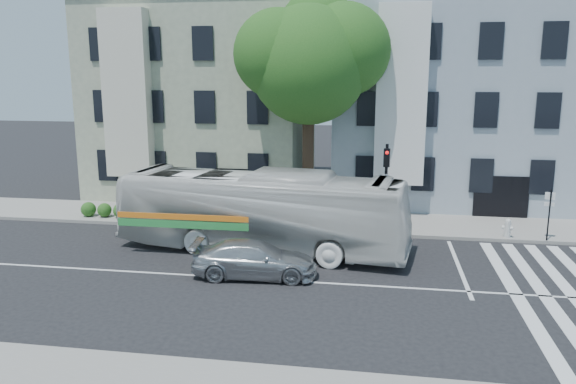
% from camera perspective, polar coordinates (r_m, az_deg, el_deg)
% --- Properties ---
extents(ground, '(120.00, 120.00, 0.00)m').
position_cam_1_polar(ground, '(19.94, -1.13, -8.96)').
color(ground, black).
rests_on(ground, ground).
extents(sidewalk_far, '(80.00, 4.00, 0.15)m').
position_cam_1_polar(sidewalk_far, '(27.45, 1.87, -2.91)').
color(sidewalk_far, gray).
rests_on(sidewalk_far, ground).
extents(building_left, '(12.00, 10.00, 11.00)m').
position_cam_1_polar(building_left, '(34.93, -8.16, 9.20)').
color(building_left, gray).
rests_on(building_left, ground).
extents(building_right, '(12.00, 10.00, 11.00)m').
position_cam_1_polar(building_right, '(33.55, 15.62, 8.78)').
color(building_right, '#8D9AA7').
rests_on(building_right, ground).
extents(street_tree, '(7.30, 5.90, 11.10)m').
position_cam_1_polar(street_tree, '(27.26, 2.32, 13.46)').
color(street_tree, '#2D2116').
rests_on(street_tree, ground).
extents(bus, '(4.39, 12.15, 3.31)m').
position_cam_1_polar(bus, '(22.68, -2.75, -1.99)').
color(bus, silver).
rests_on(bus, ground).
extents(sedan, '(2.14, 4.57, 1.29)m').
position_cam_1_polar(sedan, '(20.14, -3.43, -6.81)').
color(sedan, '#BABEC2').
rests_on(sedan, ground).
extents(hedge, '(8.43, 3.02, 0.70)m').
position_cam_1_polar(hedge, '(27.79, -11.90, -2.07)').
color(hedge, '#2D571C').
rests_on(hedge, sidewalk_far).
extents(traffic_signal, '(0.42, 0.52, 4.04)m').
position_cam_1_polar(traffic_signal, '(25.49, 9.94, 1.60)').
color(traffic_signal, black).
rests_on(traffic_signal, ground).
extents(fire_hydrant, '(0.48, 0.31, 0.83)m').
position_cam_1_polar(fire_hydrant, '(26.08, 21.41, -3.41)').
color(fire_hydrant, silver).
rests_on(fire_hydrant, sidewalk_far).
extents(far_sign_pole, '(0.40, 0.19, 2.22)m').
position_cam_1_polar(far_sign_pole, '(26.09, 25.02, -1.43)').
color(far_sign_pole, black).
rests_on(far_sign_pole, sidewalk_far).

